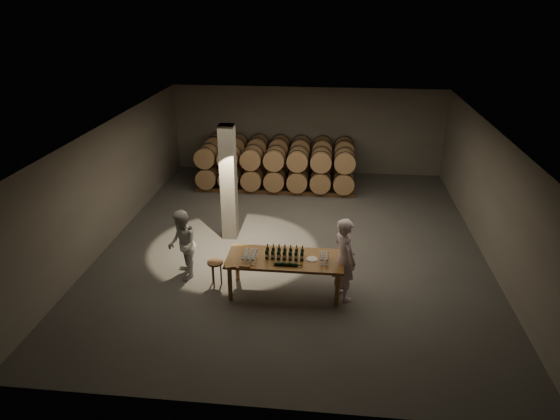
# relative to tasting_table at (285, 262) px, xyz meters

# --- Properties ---
(room) EXTENTS (12.00, 12.00, 12.00)m
(room) POSITION_rel_tasting_table_xyz_m (-1.80, 2.70, 0.80)
(room) COLOR #524F4D
(room) RESTS_ON ground
(tasting_table) EXTENTS (2.60, 1.10, 0.90)m
(tasting_table) POSITION_rel_tasting_table_xyz_m (0.00, 0.00, 0.00)
(tasting_table) COLOR brown
(tasting_table) RESTS_ON ground
(barrel_stack_back) EXTENTS (5.48, 0.95, 1.57)m
(barrel_stack_back) POSITION_rel_tasting_table_xyz_m (-0.96, 7.70, 0.03)
(barrel_stack_back) COLOR brown
(barrel_stack_back) RESTS_ON ground
(barrel_stack_front) EXTENTS (5.48, 0.95, 1.57)m
(barrel_stack_front) POSITION_rel_tasting_table_xyz_m (-0.96, 6.30, 0.03)
(barrel_stack_front) COLOR brown
(barrel_stack_front) RESTS_ON ground
(bottle_cluster) EXTENTS (0.86, 0.23, 0.31)m
(bottle_cluster) POSITION_rel_tasting_table_xyz_m (-0.01, -0.02, 0.21)
(bottle_cluster) COLOR black
(bottle_cluster) RESTS_ON tasting_table
(lying_bottles) EXTENTS (0.61, 0.08, 0.08)m
(lying_bottles) POSITION_rel_tasting_table_xyz_m (0.07, -0.35, 0.14)
(lying_bottles) COLOR black
(lying_bottles) RESTS_ON tasting_table
(glass_cluster_left) EXTENTS (0.30, 0.52, 0.16)m
(glass_cluster_left) POSITION_rel_tasting_table_xyz_m (-0.77, -0.14, 0.22)
(glass_cluster_left) COLOR silver
(glass_cluster_left) RESTS_ON tasting_table
(glass_cluster_right) EXTENTS (0.19, 0.41, 0.16)m
(glass_cluster_right) POSITION_rel_tasting_table_xyz_m (0.87, -0.05, 0.22)
(glass_cluster_right) COLOR silver
(glass_cluster_right) RESTS_ON tasting_table
(plate) EXTENTS (0.25, 0.25, 0.01)m
(plate) POSITION_rel_tasting_table_xyz_m (0.60, -0.00, 0.11)
(plate) COLOR silver
(plate) RESTS_ON tasting_table
(notebook_near) EXTENTS (0.25, 0.21, 0.03)m
(notebook_near) POSITION_rel_tasting_table_xyz_m (-0.82, -0.43, 0.12)
(notebook_near) COLOR olive
(notebook_near) RESTS_ON tasting_table
(notebook_corner) EXTENTS (0.30, 0.34, 0.02)m
(notebook_corner) POSITION_rel_tasting_table_xyz_m (-1.17, -0.45, 0.12)
(notebook_corner) COLOR olive
(notebook_corner) RESTS_ON tasting_table
(pen) EXTENTS (0.14, 0.04, 0.01)m
(pen) POSITION_rel_tasting_table_xyz_m (-0.74, -0.44, 0.11)
(pen) COLOR black
(pen) RESTS_ON tasting_table
(stool) EXTENTS (0.37, 0.37, 0.62)m
(stool) POSITION_rel_tasting_table_xyz_m (-1.64, 0.14, -0.29)
(stool) COLOR brown
(stool) RESTS_ON ground
(person_man) EXTENTS (0.76, 0.85, 1.94)m
(person_man) POSITION_rel_tasting_table_xyz_m (1.31, -0.04, 0.17)
(person_man) COLOR #F5D4DD
(person_man) RESTS_ON ground
(person_woman) EXTENTS (0.91, 1.01, 1.71)m
(person_woman) POSITION_rel_tasting_table_xyz_m (-2.48, 0.44, 0.06)
(person_woman) COLOR silver
(person_woman) RESTS_ON ground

